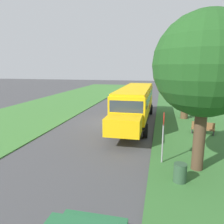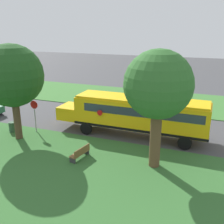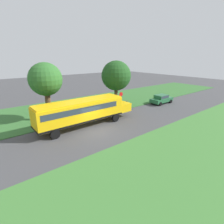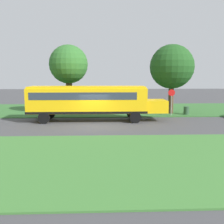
% 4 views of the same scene
% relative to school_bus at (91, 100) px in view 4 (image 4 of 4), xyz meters
% --- Properties ---
extents(ground_plane, '(120.00, 120.00, 0.00)m').
position_rel_school_bus_xyz_m(ground_plane, '(2.20, 0.35, -1.92)').
color(ground_plane, '#424244').
extents(grass_verge, '(12.00, 80.00, 0.08)m').
position_rel_school_bus_xyz_m(grass_verge, '(-7.80, 0.35, -1.88)').
color(grass_verge, '#33662D').
rests_on(grass_verge, ground).
extents(grass_far_side, '(10.00, 80.00, 0.07)m').
position_rel_school_bus_xyz_m(grass_far_side, '(11.20, 0.35, -1.89)').
color(grass_far_side, '#3D7533').
rests_on(grass_far_side, ground).
extents(school_bus, '(2.85, 12.42, 3.16)m').
position_rel_school_bus_xyz_m(school_bus, '(0.00, 0.00, 0.00)').
color(school_bus, yellow).
rests_on(school_bus, ground).
extents(oak_tree_beside_bus, '(4.05, 4.05, 7.32)m').
position_rel_school_bus_xyz_m(oak_tree_beside_bus, '(-4.55, -2.33, 3.29)').
color(oak_tree_beside_bus, brown).
rests_on(oak_tree_beside_bus, ground).
extents(oak_tree_roadside_mid, '(4.65, 4.65, 7.36)m').
position_rel_school_bus_xyz_m(oak_tree_roadside_mid, '(-3.96, 8.50, 3.05)').
color(oak_tree_roadside_mid, '#4C3826').
rests_on(oak_tree_roadside_mid, ground).
extents(stop_sign, '(0.08, 0.68, 2.74)m').
position_rel_school_bus_xyz_m(stop_sign, '(-2.40, 8.03, -0.19)').
color(stop_sign, gray).
rests_on(stop_sign, ground).
extents(park_bench, '(1.66, 0.77, 0.92)m').
position_rel_school_bus_xyz_m(park_bench, '(-5.34, 2.30, -1.45)').
color(park_bench, brown).
rests_on(park_bench, ground).
extents(trash_bin, '(0.56, 0.56, 0.90)m').
position_rel_school_bus_xyz_m(trash_bin, '(-3.16, 9.84, -1.47)').
color(trash_bin, '#2D4C33').
rests_on(trash_bin, ground).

